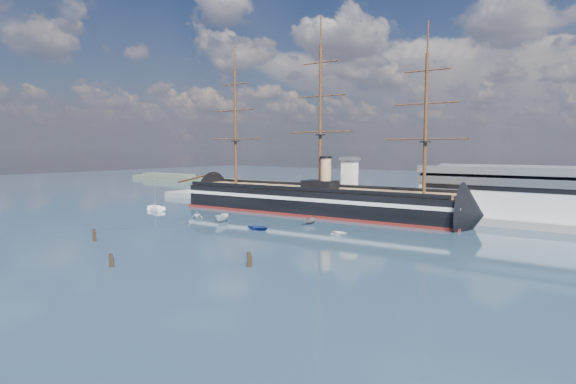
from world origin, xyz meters
The scene contains 15 objects.
ground centered at (0.00, 40.00, 0.00)m, with size 600.00×600.00×0.00m, color #1D3242.
quay centered at (10.00, 76.00, 0.00)m, with size 180.00×18.00×2.00m, color slate.
warehouse centered at (58.00, 80.00, 7.98)m, with size 63.00×21.00×11.60m.
quay_tower centered at (3.00, 73.00, 9.75)m, with size 5.00×5.00×15.00m.
shoreline centered at (-139.23, 135.00, 1.45)m, with size 120.00×10.00×4.00m.
warship centered at (-3.47, 60.00, 4.04)m, with size 113.24×20.45×53.94m.
sailboat centered at (-47.04, 36.90, 0.72)m, with size 7.32×3.63×11.25m.
motorboat_a centered at (-12.68, 31.61, 0.00)m, with size 7.01×2.57×2.80m, color silver.
motorboat_b centered at (3.05, 28.21, 0.00)m, with size 3.53×1.41×1.65m, color navy.
motorboat_c centered at (8.21, 42.65, 0.00)m, with size 5.20×1.91×2.08m, color slate.
motorboat_d centered at (-23.65, 32.81, 0.00)m, with size 6.09×2.64×2.23m, color white.
motorboat_e centered at (22.55, 34.17, 0.00)m, with size 2.87×1.15×1.34m, color white.
piling_near_left centered at (-16.31, -3.68, 0.00)m, with size 0.64×0.64×3.38m, color black.
piling_near_mid centered at (6.73, -14.64, 0.00)m, with size 0.64×0.64×3.02m, color black.
piling_near_right centered at (25.37, -0.84, 0.00)m, with size 0.64×0.64×3.30m, color black.
Camera 1 is at (77.89, -60.52, 19.96)m, focal length 30.00 mm.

